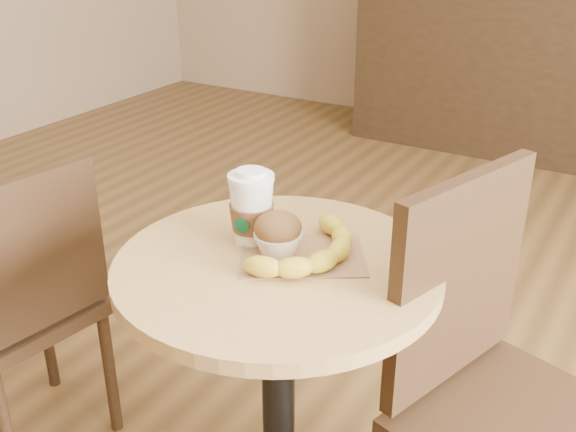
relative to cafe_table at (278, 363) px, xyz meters
The scene contains 8 objects.
cafe_table is the anchor object (origin of this frame).
chair_left 0.72m from the cafe_table, behind, with size 0.41×0.41×0.83m.
chair_right 0.44m from the cafe_table, 16.17° to the left, with size 0.52×0.52×0.94m.
service_counter 3.14m from the cafe_table, 91.24° to the left, with size 2.30×0.65×1.04m.
kraft_bag 0.25m from the cafe_table, 54.09° to the left, with size 0.24×0.18×0.00m, color #906845.
coffee_cup 0.33m from the cafe_table, 151.99° to the left, with size 0.09×0.09×0.15m.
muffin 0.29m from the cafe_table, 119.30° to the left, with size 0.10×0.10×0.09m.
banana 0.27m from the cafe_table, 37.60° to the left, with size 0.17×0.30×0.04m, color gold, non-canonical shape.
Camera 1 is at (0.66, -0.93, 1.38)m, focal length 42.00 mm.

